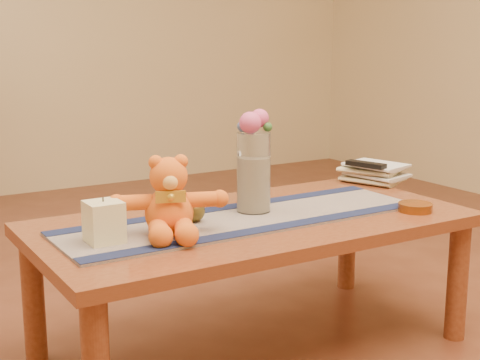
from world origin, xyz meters
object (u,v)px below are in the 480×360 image
glass_vase (254,172)px  tv_remote (366,164)px  book_bottom (363,183)px  amber_dish (415,207)px  bronze_ball (194,211)px  teddy_bear (169,197)px  pillar_candle (104,222)px

glass_vase → tv_remote: bearing=12.8°
tv_remote → glass_vase: bearing=174.9°
book_bottom → amber_dish: amber_dish is taller
bronze_ball → glass_vase: bearing=4.0°
teddy_bear → tv_remote: bearing=33.5°
tv_remote → amber_dish: (-0.12, -0.39, -0.07)m
pillar_candle → glass_vase: glass_vase is taller
teddy_bear → book_bottom: teddy_bear is taller
tv_remote → book_bottom: bearing=90.0°
book_bottom → amber_dish: bearing=-127.8°
glass_vase → book_bottom: 0.63m
amber_dish → glass_vase: bearing=151.8°
teddy_bear → book_bottom: bearing=34.1°
amber_dish → teddy_bear: bearing=168.7°
bronze_ball → tv_remote: 0.84m
pillar_candle → bronze_ball: (0.31, 0.06, -0.02)m
pillar_candle → teddy_bear: bearing=-4.3°
bronze_ball → amber_dish: size_ratio=0.59×
pillar_candle → amber_dish: bearing=-10.0°
tv_remote → amber_dish: bearing=-125.6°
pillar_candle → bronze_ball: bearing=10.9°
glass_vase → book_bottom: bearing=13.7°
glass_vase → amber_dish: size_ratio=2.29×
pillar_candle → amber_dish: size_ratio=1.02×
teddy_bear → tv_remote: size_ratio=2.02×
teddy_bear → tv_remote: teddy_bear is taller
pillar_candle → glass_vase: size_ratio=0.45×
bronze_ball → amber_dish: bearing=-18.8°
teddy_bear → glass_vase: 0.36m
pillar_candle → book_bottom: pillar_candle is taller
bronze_ball → tv_remote: size_ratio=0.42×
teddy_bear → glass_vase: (0.35, 0.09, 0.02)m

